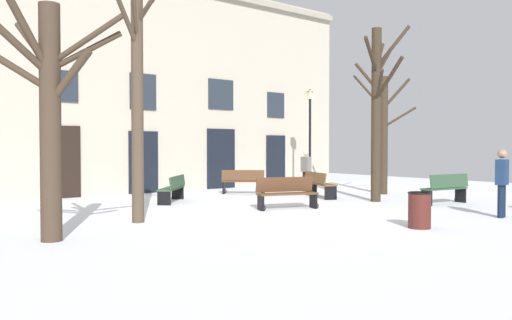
# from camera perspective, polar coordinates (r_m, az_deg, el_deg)

# --- Properties ---
(ground_plane) EXTENTS (31.79, 31.79, 0.00)m
(ground_plane) POSITION_cam_1_polar(r_m,az_deg,el_deg) (12.87, 4.64, -6.31)
(ground_plane) COLOR white
(building_facade) EXTENTS (19.87, 0.60, 8.26)m
(building_facade) POSITION_cam_1_polar(r_m,az_deg,el_deg) (19.93, -12.47, 8.44)
(building_facade) COLOR #BCB29E
(building_facade) RESTS_ON ground
(tree_near_facade) EXTENTS (1.25, 1.42, 5.77)m
(tree_near_facade) POSITION_cam_1_polar(r_m,az_deg,el_deg) (12.09, -12.97, 7.23)
(tree_near_facade) COLOR #4C3D2D
(tree_near_facade) RESTS_ON ground
(tree_foreground) EXTENTS (2.20, 1.50, 5.57)m
(tree_foreground) POSITION_cam_1_polar(r_m,az_deg,el_deg) (16.64, 13.34, 5.72)
(tree_foreground) COLOR #382B1E
(tree_foreground) RESTS_ON ground
(tree_center) EXTENTS (2.57, 1.98, 4.37)m
(tree_center) POSITION_cam_1_polar(r_m,az_deg,el_deg) (10.18, -22.00, 5.25)
(tree_center) COLOR #423326
(tree_center) RESTS_ON ground
(tree_left_of_center) EXTENTS (1.74, 1.71, 4.86)m
(tree_left_of_center) POSITION_cam_1_polar(r_m,az_deg,el_deg) (19.32, 13.98, 3.30)
(tree_left_of_center) COLOR #382B1E
(tree_left_of_center) RESTS_ON ground
(streetlamp) EXTENTS (0.30, 0.30, 4.12)m
(streetlamp) POSITION_cam_1_polar(r_m,az_deg,el_deg) (21.28, 6.02, 3.56)
(streetlamp) COLOR black
(streetlamp) RESTS_ON ground
(litter_bin) EXTENTS (0.50, 0.50, 0.78)m
(litter_bin) POSITION_cam_1_polar(r_m,az_deg,el_deg) (11.56, 17.73, -5.32)
(litter_bin) COLOR #4C1E19
(litter_bin) RESTS_ON ground
(bench_back_to_back_right) EXTENTS (1.16, 1.88, 0.87)m
(bench_back_to_back_right) POSITION_cam_1_polar(r_m,az_deg,el_deg) (17.71, 7.03, -2.65)
(bench_back_to_back_right) COLOR brown
(bench_back_to_back_right) RESTS_ON ground
(bench_far_corner) EXTENTS (1.79, 1.01, 0.89)m
(bench_far_corner) POSITION_cam_1_polar(r_m,az_deg,el_deg) (14.36, 3.43, -3.66)
(bench_far_corner) COLOR #51331E
(bench_far_corner) RESTS_ON ground
(bench_facing_shops) EXTENTS (1.47, 1.38, 0.90)m
(bench_facing_shops) POSITION_cam_1_polar(r_m,az_deg,el_deg) (18.80, -1.44, -2.40)
(bench_facing_shops) COLOR #51331E
(bench_facing_shops) RESTS_ON ground
(bench_near_center_tree) EXTENTS (1.75, 0.63, 0.92)m
(bench_near_center_tree) POSITION_cam_1_polar(r_m,az_deg,el_deg) (16.60, 20.35, -2.96)
(bench_near_center_tree) COLOR #2D4C33
(bench_near_center_tree) RESTS_ON ground
(bench_near_lamp) EXTENTS (1.62, 1.69, 0.84)m
(bench_near_lamp) POSITION_cam_1_polar(r_m,az_deg,el_deg) (16.31, -9.22, -3.10)
(bench_near_lamp) COLOR #2D4C33
(bench_near_lamp) RESTS_ON ground
(person_near_bench) EXTENTS (0.41, 0.29, 1.68)m
(person_near_bench) POSITION_cam_1_polar(r_m,az_deg,el_deg) (13.96, 25.68, -2.00)
(person_near_bench) COLOR black
(person_near_bench) RESTS_ON ground
(person_by_shop_door) EXTENTS (0.22, 0.38, 1.59)m
(person_by_shop_door) POSITION_cam_1_polar(r_m,az_deg,el_deg) (19.98, 5.58, -1.00)
(person_by_shop_door) COLOR #350F0F
(person_by_shop_door) RESTS_ON ground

